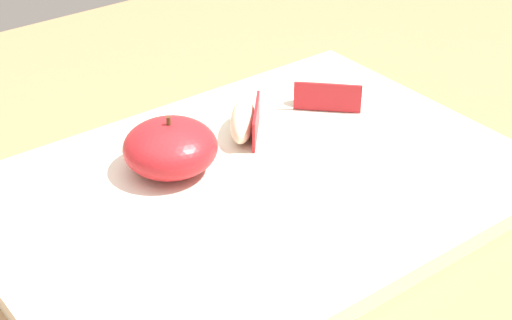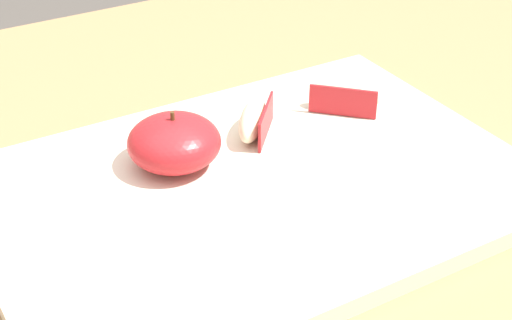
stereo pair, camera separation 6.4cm
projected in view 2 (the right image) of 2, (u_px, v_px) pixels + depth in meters
The scene contains 5 objects.
dining_table at pixel (202, 295), 0.70m from camera, with size 1.34×0.89×0.75m.
cutting_board at pixel (256, 189), 0.65m from camera, with size 0.44×0.31×0.02m.
apple_half_skin_up at pixel (170, 144), 0.66m from camera, with size 0.08×0.08×0.05m.
apple_wedge_middle at pixel (345, 96), 0.74m from camera, with size 0.06×0.06×0.03m.
apple_wedge_back at pixel (254, 120), 0.71m from camera, with size 0.06×0.07×0.03m.
Camera 2 is at (-0.23, -0.48, 1.13)m, focal length 55.63 mm.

